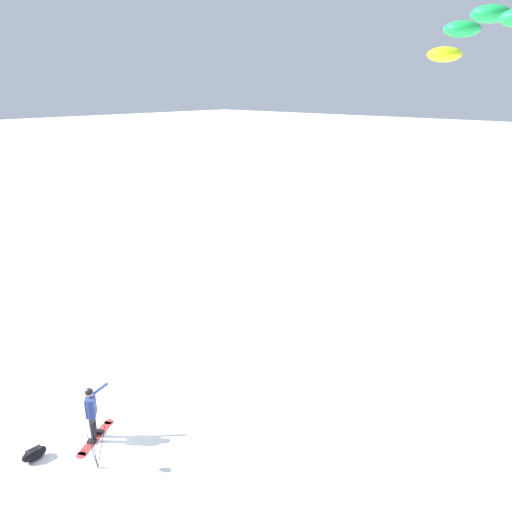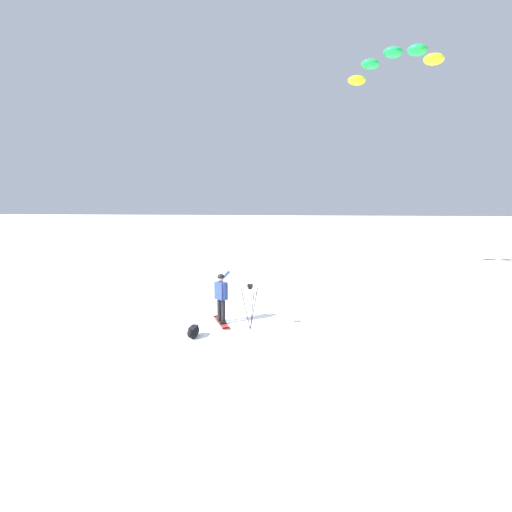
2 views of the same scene
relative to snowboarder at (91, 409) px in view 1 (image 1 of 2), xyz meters
The scene contains 6 objects.
ground_plane 1.13m from the snowboarder, 15.31° to the left, with size 300.00×300.00×0.00m, color white.
snowboarder is the anchor object (origin of this frame).
snowboard 1.00m from the snowboarder, 25.43° to the left, with size 1.57×0.96×0.10m.
traction_kite 14.67m from the snowboarder, 36.28° to the right, with size 3.81×4.54×1.29m.
gear_bag_large 1.82m from the snowboarder, 163.80° to the left, with size 0.67×0.32×0.35m.
camera_tripod 1.23m from the snowboarder, 116.96° to the right, with size 0.53×0.52×1.48m.
Camera 1 is at (-6.08, -11.55, 9.62)m, focal length 34.96 mm.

